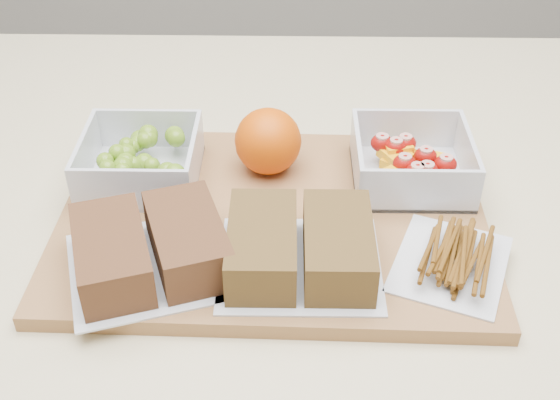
# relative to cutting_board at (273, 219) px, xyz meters

# --- Properties ---
(cutting_board) EXTENTS (0.43, 0.31, 0.02)m
(cutting_board) POSITION_rel_cutting_board_xyz_m (0.00, 0.00, 0.00)
(cutting_board) COLOR #9E6E41
(cutting_board) RESTS_ON counter
(grape_container) EXTENTS (0.12, 0.12, 0.05)m
(grape_container) POSITION_rel_cutting_board_xyz_m (-0.14, 0.06, 0.03)
(grape_container) COLOR silver
(grape_container) RESTS_ON cutting_board
(fruit_container) EXTENTS (0.12, 0.12, 0.05)m
(fruit_container) POSITION_rel_cutting_board_xyz_m (0.14, 0.06, 0.03)
(fruit_container) COLOR silver
(fruit_container) RESTS_ON cutting_board
(orange) EXTENTS (0.07, 0.07, 0.07)m
(orange) POSITION_rel_cutting_board_xyz_m (-0.01, 0.08, 0.04)
(orange) COLOR #E25205
(orange) RESTS_ON cutting_board
(sandwich_bag_left) EXTENTS (0.18, 0.17, 0.04)m
(sandwich_bag_left) POSITION_rel_cutting_board_xyz_m (-0.11, -0.08, 0.03)
(sandwich_bag_left) COLOR silver
(sandwich_bag_left) RESTS_ON cutting_board
(sandwich_bag_center) EXTENTS (0.15, 0.13, 0.04)m
(sandwich_bag_center) POSITION_rel_cutting_board_xyz_m (0.03, -0.08, 0.03)
(sandwich_bag_center) COLOR silver
(sandwich_bag_center) RESTS_ON cutting_board
(pretzel_bag) EXTENTS (0.13, 0.14, 0.03)m
(pretzel_bag) POSITION_rel_cutting_board_xyz_m (0.16, -0.07, 0.02)
(pretzel_bag) COLOR silver
(pretzel_bag) RESTS_ON cutting_board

